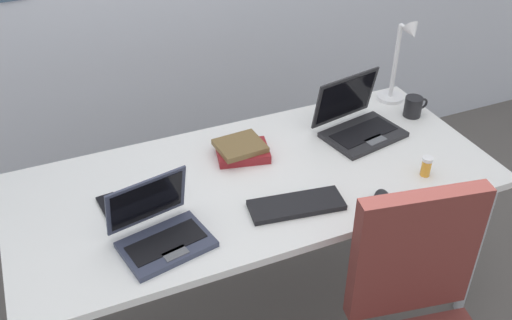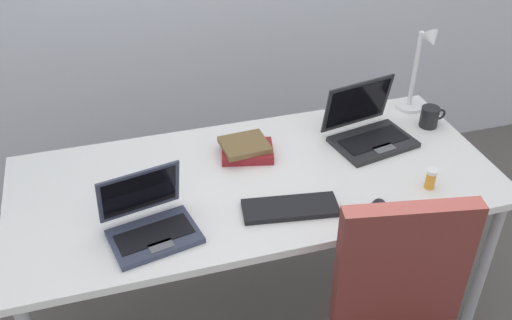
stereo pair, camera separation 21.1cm
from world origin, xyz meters
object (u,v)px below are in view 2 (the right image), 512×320
at_px(desk_lamp, 420,71).
at_px(external_keyboard, 290,208).
at_px(book_stack, 247,149).
at_px(pill_bottle, 431,179).
at_px(laptop_front_right, 150,222).
at_px(computer_mouse, 379,208).
at_px(coffee_mug, 430,117).
at_px(cell_phone, 109,195).
at_px(laptop_near_lamp, 368,130).

xyz_separation_m(desk_lamp, external_keyboard, (-0.74, -0.49, -0.19)).
bearing_deg(desk_lamp, book_stack, -171.16).
bearing_deg(external_keyboard, pill_bottle, 6.17).
relative_size(laptop_front_right, pill_bottle, 4.06).
relative_size(computer_mouse, coffee_mug, 0.85).
bearing_deg(pill_bottle, desk_lamp, 67.34).
xyz_separation_m(cell_phone, coffee_mug, (1.34, 0.11, 0.04)).
height_order(external_keyboard, pill_bottle, pill_bottle).
distance_m(cell_phone, book_stack, 0.55).
distance_m(cell_phone, pill_bottle, 1.15).
relative_size(laptop_near_lamp, book_stack, 1.56).
height_order(laptop_front_right, computer_mouse, laptop_front_right).
bearing_deg(pill_bottle, external_keyboard, 177.75).
bearing_deg(laptop_front_right, external_keyboard, -2.59).
bearing_deg(book_stack, external_keyboard, -81.63).
xyz_separation_m(desk_lamp, computer_mouse, (-0.45, -0.58, -0.18)).
bearing_deg(coffee_mug, pill_bottle, -119.62).
xyz_separation_m(laptop_front_right, computer_mouse, (0.77, -0.11, -0.03)).
distance_m(laptop_front_right, computer_mouse, 0.78).
distance_m(computer_mouse, cell_phone, 0.95).
distance_m(laptop_near_lamp, cell_phone, 1.05).
bearing_deg(laptop_near_lamp, pill_bottle, -77.66).
bearing_deg(external_keyboard, cell_phone, 165.21).
xyz_separation_m(external_keyboard, book_stack, (-0.05, 0.37, 0.02)).
bearing_deg(desk_lamp, laptop_front_right, -158.95).
bearing_deg(coffee_mug, computer_mouse, -135.07).
bearing_deg(external_keyboard, coffee_mug, 34.31).
height_order(laptop_near_lamp, pill_bottle, laptop_near_lamp).
xyz_separation_m(computer_mouse, cell_phone, (-0.88, 0.35, -0.01)).
bearing_deg(external_keyboard, laptop_near_lamp, 45.22).
bearing_deg(book_stack, desk_lamp, 8.84).
height_order(computer_mouse, pill_bottle, pill_bottle).
bearing_deg(pill_bottle, laptop_front_right, 177.59).
height_order(cell_phone, pill_bottle, pill_bottle).
bearing_deg(book_stack, laptop_near_lamp, -3.51).
height_order(desk_lamp, laptop_near_lamp, desk_lamp).
xyz_separation_m(desk_lamp, laptop_front_right, (-1.22, -0.47, -0.15)).
xyz_separation_m(desk_lamp, laptop_near_lamp, (-0.29, -0.15, -0.15)).
relative_size(external_keyboard, pill_bottle, 4.18).
bearing_deg(computer_mouse, desk_lamp, 82.40).
height_order(external_keyboard, cell_phone, external_keyboard).
bearing_deg(book_stack, cell_phone, -168.34).
bearing_deg(laptop_front_right, cell_phone, 116.71).
relative_size(laptop_near_lamp, laptop_front_right, 1.11).
distance_m(laptop_front_right, cell_phone, 0.26).
bearing_deg(computer_mouse, external_keyboard, -167.55).
bearing_deg(coffee_mug, laptop_front_right, -164.47).
xyz_separation_m(computer_mouse, pill_bottle, (0.24, 0.07, 0.02)).
distance_m(laptop_near_lamp, coffee_mug, 0.30).
distance_m(cell_phone, coffee_mug, 1.34).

